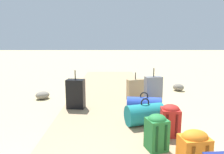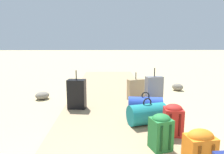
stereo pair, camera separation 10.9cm
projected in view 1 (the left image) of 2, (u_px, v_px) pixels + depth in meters
The scene contains 12 objects.
ground_plane at pixel (110, 113), 4.50m from camera, with size 60.00×60.00×0.00m, color tan.
boardwalk at pixel (110, 99), 5.39m from camera, with size 2.12×9.09×0.08m, color tan.
suitcase_black at pixel (76, 94), 4.51m from camera, with size 0.41×0.27×0.85m.
suitcase_tan at pixel (135, 89), 5.17m from camera, with size 0.44×0.29×0.69m.
duffel_bag_blue at pixel (144, 105), 4.22m from camera, with size 0.73×0.42×0.44m.
backpack_orange at pixel (194, 152), 2.24m from camera, with size 0.34×0.28×0.53m.
duffel_bag_teal at pixel (145, 114), 3.65m from camera, with size 0.73×0.53×0.48m.
backpack_red at pixel (170, 119), 3.20m from camera, with size 0.30×0.30×0.50m.
backpack_green at pixel (157, 131), 2.78m from camera, with size 0.32×0.32×0.50m.
suitcase_grey at pixel (153, 91), 4.66m from camera, with size 0.41×0.27×0.87m.
rock_left_mid at pixel (43, 95), 5.56m from camera, with size 0.38×0.34×0.21m, color gray.
rock_right_far at pixel (178, 87), 6.45m from camera, with size 0.35×0.28×0.22m, color gray.
Camera 1 is at (-0.01, -0.66, 1.55)m, focal length 33.05 mm.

